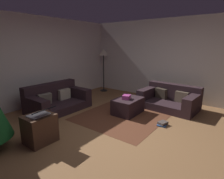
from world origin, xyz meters
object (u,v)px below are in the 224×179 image
at_px(couch_left, 56,100).
at_px(ottoman, 128,106).
at_px(couch_right, 170,99).
at_px(corner_lamp, 103,55).
at_px(laptop, 40,113).
at_px(book_stack, 162,124).
at_px(side_table, 40,129).
at_px(gift_box, 126,97).
at_px(tv_remote, 128,96).

height_order(couch_left, ottoman, couch_left).
distance_m(couch_right, corner_lamp, 3.03).
distance_m(laptop, book_stack, 2.61).
bearing_deg(couch_left, corner_lamp, -172.66).
bearing_deg(corner_lamp, couch_left, -173.05).
bearing_deg(side_table, ottoman, -13.03).
bearing_deg(couch_right, side_table, 73.31).
relative_size(gift_box, laptop, 0.47).
xyz_separation_m(laptop, corner_lamp, (3.73, 1.61, 0.79)).
bearing_deg(gift_box, tv_remote, 22.41).
relative_size(couch_right, gift_box, 7.68).
xyz_separation_m(couch_right, ottoman, (-1.12, 0.72, -0.05)).
distance_m(couch_left, tv_remote, 2.00).
relative_size(tv_remote, book_stack, 0.62).
bearing_deg(couch_right, gift_box, 61.25).
height_order(couch_left, side_table, couch_left).
relative_size(side_table, book_stack, 2.06).
bearing_deg(ottoman, side_table, 166.97).
bearing_deg(couch_right, corner_lamp, -4.05).
distance_m(couch_right, ottoman, 1.33).
xyz_separation_m(gift_box, tv_remote, (0.20, 0.08, -0.04)).
height_order(tv_remote, book_stack, tv_remote).
xyz_separation_m(tv_remote, book_stack, (-0.31, -1.14, -0.38)).
height_order(side_table, laptop, laptop).
relative_size(couch_left, book_stack, 6.29).
distance_m(side_table, book_stack, 2.60).
bearing_deg(corner_lamp, tv_remote, -124.40).
relative_size(laptop, book_stack, 1.71).
bearing_deg(laptop, couch_left, 45.59).
bearing_deg(laptop, side_table, 92.43).
distance_m(laptop, corner_lamp, 4.14).
distance_m(couch_left, book_stack, 2.92).
relative_size(ottoman, gift_box, 3.86).
relative_size(gift_box, book_stack, 0.81).
distance_m(ottoman, book_stack, 1.06).
distance_m(couch_left, couch_right, 3.24).
xyz_separation_m(ottoman, side_table, (-2.24, 0.52, 0.06)).
bearing_deg(gift_box, couch_left, 117.30).
bearing_deg(ottoman, tv_remote, 34.48).
bearing_deg(laptop, gift_box, -11.19).
distance_m(tv_remote, corner_lamp, 2.56).
bearing_deg(gift_box, side_table, 167.12).
height_order(couch_left, corner_lamp, corner_lamp).
height_order(couch_left, gift_box, couch_left).
relative_size(couch_left, gift_box, 7.76).
xyz_separation_m(couch_right, gift_box, (-1.17, 0.74, 0.21)).
xyz_separation_m(couch_right, book_stack, (-1.28, -0.31, -0.21)).
bearing_deg(couch_left, laptop, 45.98).
relative_size(ottoman, tv_remote, 5.07).
relative_size(gift_box, tv_remote, 1.31).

